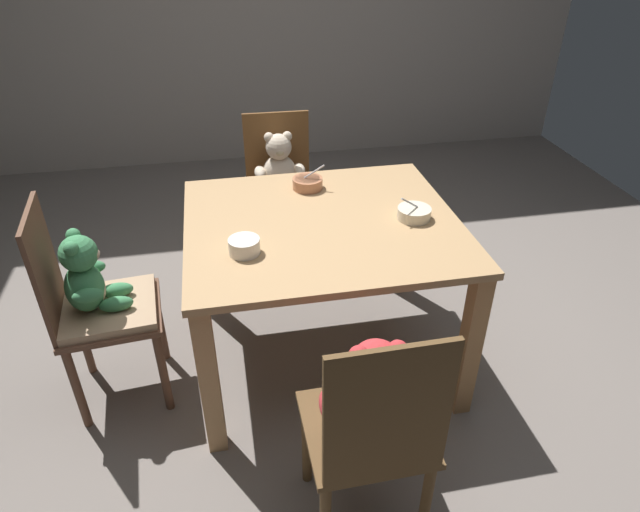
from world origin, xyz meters
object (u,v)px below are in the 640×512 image
Objects in this scene: teddy_chair_near_left at (93,295)px; porridge_bowl_white_near_left at (244,246)px; porridge_bowl_cream_near_right at (414,213)px; teddy_chair_far_center at (280,178)px; teddy_chair_near_front at (372,412)px; porridge_bowl_terracotta_far_center at (308,183)px; dining_table at (322,246)px.

porridge_bowl_white_near_left is (0.61, -0.12, 0.23)m from teddy_chair_near_left.
porridge_bowl_cream_near_right reaches higher than porridge_bowl_white_near_left.
porridge_bowl_cream_near_right is (0.45, -0.93, 0.22)m from teddy_chair_far_center.
teddy_chair_near_front is 6.43× the size of porridge_bowl_cream_near_right.
dining_table is at bearing -88.99° from porridge_bowl_terracotta_far_center.
teddy_chair_near_left is at bearing 168.99° from porridge_bowl_white_near_left.
teddy_chair_near_front is 6.31× the size of porridge_bowl_terracotta_far_center.
porridge_bowl_white_near_left is at bearing -123.03° from porridge_bowl_terracotta_far_center.
porridge_bowl_cream_near_right is 1.22× the size of porridge_bowl_white_near_left.
porridge_bowl_cream_near_right is at bearing 27.07° from teddy_chair_far_center.
dining_table is 9.51× the size of porridge_bowl_white_near_left.
dining_table is 0.41m from porridge_bowl_cream_near_right.
porridge_bowl_terracotta_far_center is at bearing -1.47° from teddy_chair_near_front.
teddy_chair_far_center is at bearing 75.99° from porridge_bowl_white_near_left.
teddy_chair_near_left is at bearing -179.17° from porridge_bowl_cream_near_right.
teddy_chair_near_left reaches higher than porridge_bowl_white_near_left.
porridge_bowl_white_near_left is at bearing -16.16° from teddy_chair_near_left.
porridge_bowl_terracotta_far_center reaches higher than dining_table.
porridge_bowl_cream_near_right is at bearing -4.32° from teddy_chair_near_left.
teddy_chair_near_left reaches higher than dining_table.
porridge_bowl_terracotta_far_center is at bearing 17.42° from teddy_chair_near_left.
teddy_chair_near_front is 0.79m from porridge_bowl_white_near_left.
teddy_chair_far_center reaches higher than porridge_bowl_terracotta_far_center.
teddy_chair_far_center is 1.06m from porridge_bowl_cream_near_right.
teddy_chair_near_left is 1.23m from teddy_chair_near_front.
teddy_chair_near_front is 1.22m from porridge_bowl_terracotta_far_center.
teddy_chair_near_front is (-0.02, -0.88, -0.05)m from dining_table.
teddy_chair_near_front reaches higher than teddy_chair_near_left.
teddy_chair_far_center is 1.77m from teddy_chair_near_front.
dining_table is 0.95m from teddy_chair_near_left.
teddy_chair_far_center is (-0.07, 0.88, -0.07)m from dining_table.
teddy_chair_near_left is (-0.87, -0.95, -0.00)m from teddy_chair_far_center.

